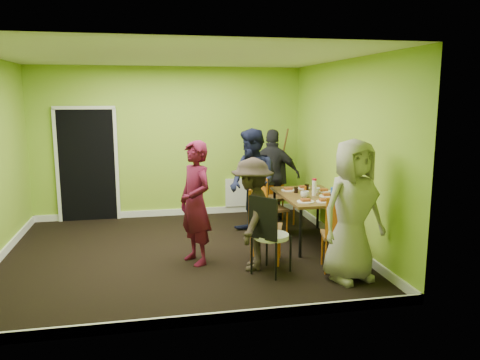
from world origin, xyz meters
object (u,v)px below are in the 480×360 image
Objects in this scene: person_standing at (196,203)px; person_left_near at (252,214)px; chair_bentwood at (268,231)px; person_left_far at (252,183)px; chair_back_end at (274,179)px; chair_front_end at (340,230)px; person_back_end at (273,175)px; thermos at (314,188)px; blue_bottle at (333,194)px; person_front_end at (353,211)px; chair_left_far at (268,203)px; chair_left_near at (260,220)px; easel at (270,172)px; orange_bottle at (305,189)px; dining_table at (311,198)px.

person_left_near is at bearing 38.08° from person_standing.
person_left_far reaches higher than chair_bentwood.
chair_front_end is at bearing 77.70° from chair_back_end.
chair_front_end is 1.94m from person_standing.
chair_back_end is 0.13m from person_back_end.
thermos reaches higher than blue_bottle.
chair_back_end is 4.70× the size of thermos.
chair_left_far is at bearing 92.70° from person_front_end.
chair_left_near is 1.03× the size of chair_front_end.
person_left_near reaches higher than chair_left_near.
chair_left_far is 1.60m from chair_bentwood.
chair_left_near is 0.59× the size of person_left_far.
easel is at bearing 78.03° from person_front_end.
chair_back_end reaches higher than chair_left_near.
person_front_end is (1.83, -0.97, 0.04)m from person_standing.
chair_front_end is 2.72m from person_back_end.
person_front_end reaches higher than chair_back_end.
person_back_end is (0.00, 0.12, 0.05)m from chair_back_end.
person_left_near is (-0.99, -2.81, -0.08)m from easel.
orange_bottle is 2.04m from person_standing.
chair_front_end is 5.45× the size of blue_bottle.
chair_bentwood is at bearing -25.64° from chair_left_far.
person_left_far is at bearing 126.44° from chair_front_end.
chair_back_end is at bearing 100.60° from dining_table.
chair_back_end is 1.10× the size of chair_front_end.
orange_bottle is at bearing 97.47° from thermos.
person_standing is (-1.25, -0.92, 0.28)m from chair_left_far.
thermos is at bearing 81.31° from person_standing.
person_standing is at bearing 171.91° from chair_front_end.
dining_table is 0.19m from thermos.
easel is at bearing 120.54° from person_standing.
chair_left_far is 4.25× the size of thermos.
easel is at bearing -73.83° from person_back_end.
easel is 3.42m from person_front_end.
easel is at bearing 95.55° from orange_bottle.
person_standing reaches higher than chair_front_end.
thermos is 1.52m from person_front_end.
chair_left_far reaches higher than dining_table.
person_left_far reaches higher than thermos.
person_back_end reaches higher than dining_table.
chair_front_end is at bearing -93.56° from dining_table.
chair_front_end is 0.60× the size of person_standing.
chair_left_near is 5.62× the size of blue_bottle.
dining_table is 1.48× the size of chair_front_end.
dining_table is at bearing 83.16° from person_standing.
person_standing reaches higher than chair_bentwood.
person_front_end reaches higher than dining_table.
chair_front_end is at bearing -92.80° from orange_bottle.
blue_bottle is 0.13× the size of person_left_near.
person_back_end is (1.63, 1.98, -0.00)m from person_standing.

